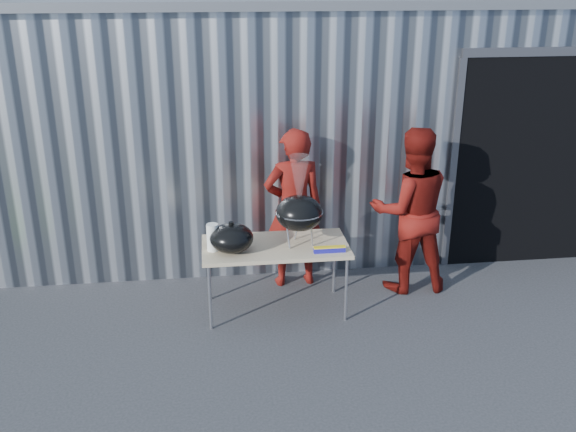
{
  "coord_description": "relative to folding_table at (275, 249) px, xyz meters",
  "views": [
    {
      "loc": [
        -0.75,
        -5.2,
        3.39
      ],
      "look_at": [
        0.01,
        0.86,
        1.05
      ],
      "focal_mm": 40.0,
      "sensor_mm": 36.0,
      "label": 1
    }
  ],
  "objects": [
    {
      "name": "person_bystander",
      "position": [
        1.53,
        0.35,
        0.22
      ],
      "size": [
        0.91,
        0.71,
        1.86
      ],
      "primitive_type": "imported",
      "rotation": [
        0.0,
        0.0,
        3.14
      ],
      "color": "#60100B",
      "rests_on": "ground"
    },
    {
      "name": "white_tub",
      "position": [
        -0.55,
        0.23,
        0.09
      ],
      "size": [
        0.2,
        0.15,
        0.1
      ],
      "primitive_type": "cube",
      "color": "white",
      "rests_on": "folding_table"
    },
    {
      "name": "paper_towels",
      "position": [
        -0.64,
        -0.05,
        0.18
      ],
      "size": [
        0.12,
        0.12,
        0.28
      ],
      "primitive_type": "cylinder",
      "color": "white",
      "rests_on": "folding_table"
    },
    {
      "name": "folding_table",
      "position": [
        0.0,
        0.0,
        0.0
      ],
      "size": [
        1.5,
        0.75,
        0.75
      ],
      "color": "tan",
      "rests_on": "ground"
    },
    {
      "name": "grill_lid",
      "position": [
        -0.45,
        -0.1,
        0.18
      ],
      "size": [
        0.44,
        0.44,
        0.32
      ],
      "color": "black",
      "rests_on": "folding_table"
    },
    {
      "name": "person_cook",
      "position": [
        0.27,
        0.61,
        0.2
      ],
      "size": [
        0.71,
        0.5,
        1.83
      ],
      "primitive_type": "imported",
      "rotation": [
        0.0,
        0.0,
        3.24
      ],
      "color": "#60100B",
      "rests_on": "ground"
    },
    {
      "name": "foil_box",
      "position": [
        0.52,
        -0.25,
        0.07
      ],
      "size": [
        0.32,
        0.05,
        0.06
      ],
      "color": "#19168F",
      "rests_on": "folding_table"
    },
    {
      "name": "kettle_grill",
      "position": [
        0.24,
        -0.02,
        0.45
      ],
      "size": [
        0.49,
        0.49,
        0.95
      ],
      "color": "black",
      "rests_on": "folding_table"
    },
    {
      "name": "ground",
      "position": [
        0.12,
        -0.82,
        -0.71
      ],
      "size": [
        80.0,
        80.0,
        0.0
      ],
      "primitive_type": "plane",
      "color": "#2D2D2F"
    },
    {
      "name": "building",
      "position": [
        1.04,
        3.77,
        0.83
      ],
      "size": [
        8.2,
        6.2,
        3.1
      ],
      "color": "#B8BDC5",
      "rests_on": "ground"
    }
  ]
}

